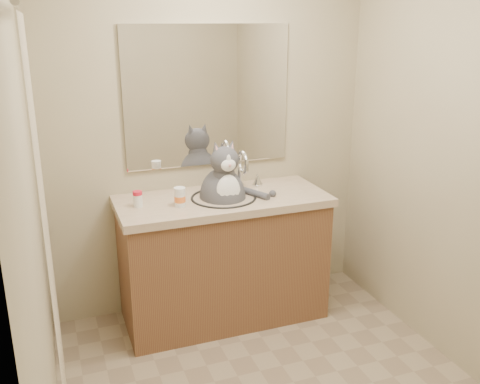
% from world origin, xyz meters
% --- Properties ---
extents(room, '(2.22, 2.52, 2.42)m').
position_xyz_m(room, '(0.00, 0.00, 1.20)').
color(room, gray).
rests_on(room, ground).
extents(vanity, '(1.34, 0.59, 1.12)m').
position_xyz_m(vanity, '(0.00, 0.96, 0.44)').
color(vanity, brown).
rests_on(vanity, ground).
extents(mirror, '(1.10, 0.02, 0.90)m').
position_xyz_m(mirror, '(0.00, 1.24, 1.45)').
color(mirror, white).
rests_on(mirror, room).
extents(shower_curtain, '(0.02, 1.30, 1.93)m').
position_xyz_m(shower_curtain, '(-1.05, 0.10, 1.03)').
color(shower_curtain, beige).
rests_on(shower_curtain, ground).
extents(cat, '(0.42, 0.33, 0.58)m').
position_xyz_m(cat, '(0.00, 0.95, 0.88)').
color(cat, '#4D4D52').
rests_on(cat, vanity).
extents(pill_bottle_redcap, '(0.07, 0.07, 0.10)m').
position_xyz_m(pill_bottle_redcap, '(-0.53, 0.97, 0.90)').
color(pill_bottle_redcap, white).
rests_on(pill_bottle_redcap, vanity).
extents(pill_bottle_orange, '(0.08, 0.08, 0.12)m').
position_xyz_m(pill_bottle_orange, '(-0.30, 0.89, 0.91)').
color(pill_bottle_orange, white).
rests_on(pill_bottle_orange, vanity).
extents(grey_canister, '(0.04, 0.04, 0.06)m').
position_xyz_m(grey_canister, '(-0.28, 0.94, 0.88)').
color(grey_canister, slate).
rests_on(grey_canister, vanity).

